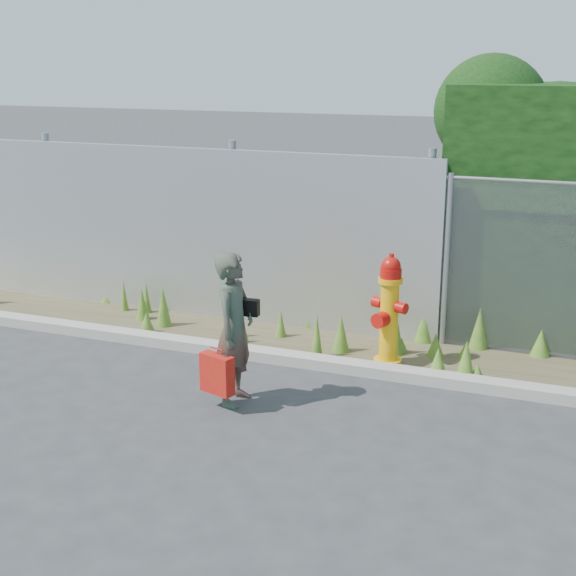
# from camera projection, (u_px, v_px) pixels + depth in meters

# --- Properties ---
(ground) EXTENTS (80.00, 80.00, 0.00)m
(ground) POSITION_uv_depth(u_px,v_px,m) (264.00, 438.00, 7.21)
(ground) COLOR #323234
(ground) RESTS_ON ground
(curb) EXTENTS (16.00, 0.22, 0.12)m
(curb) POSITION_uv_depth(u_px,v_px,m) (326.00, 363.00, 8.80)
(curb) COLOR gray
(curb) RESTS_ON ground
(weed_strip) EXTENTS (16.00, 1.33, 0.54)m
(weed_strip) POSITION_uv_depth(u_px,v_px,m) (404.00, 344.00, 9.14)
(weed_strip) COLOR #484029
(weed_strip) RESTS_ON ground
(corrugated_fence) EXTENTS (8.50, 0.21, 2.30)m
(corrugated_fence) POSITION_uv_depth(u_px,v_px,m) (125.00, 227.00, 10.71)
(corrugated_fence) COLOR silver
(corrugated_fence) RESTS_ON ground
(fire_hydrant) EXTENTS (0.43, 0.38, 1.27)m
(fire_hydrant) POSITION_uv_depth(u_px,v_px,m) (389.00, 312.00, 8.75)
(fire_hydrant) COLOR #EEA90C
(fire_hydrant) RESTS_ON ground
(woman) EXTENTS (0.37, 0.56, 1.53)m
(woman) POSITION_uv_depth(u_px,v_px,m) (234.00, 329.00, 7.77)
(woman) COLOR #10694C
(woman) RESTS_ON ground
(red_tote_bag) EXTENTS (0.35, 0.13, 0.46)m
(red_tote_bag) POSITION_uv_depth(u_px,v_px,m) (217.00, 374.00, 7.70)
(red_tote_bag) COLOR #AF280A
(black_shoulder_bag) EXTENTS (0.22, 0.09, 0.16)m
(black_shoulder_bag) POSITION_uv_depth(u_px,v_px,m) (248.00, 307.00, 7.80)
(black_shoulder_bag) COLOR black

